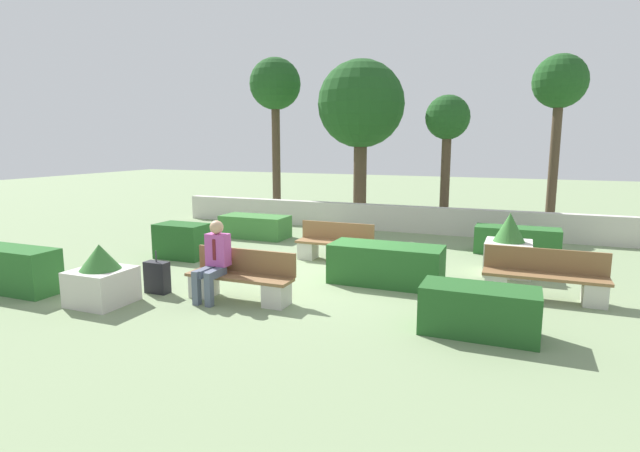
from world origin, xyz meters
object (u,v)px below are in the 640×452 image
at_px(bench_left_side, 334,247).
at_px(tree_leftmost, 275,88).
at_px(planter_corner_left, 508,249).
at_px(tree_center_left, 361,106).
at_px(tree_rightmost, 560,88).
at_px(person_seated_man, 214,257).
at_px(tree_center_right, 447,123).
at_px(bench_right_side, 544,281).
at_px(bench_front, 240,281).
at_px(suitcase, 157,277).
at_px(planter_corner_right, 101,278).

xyz_separation_m(bench_left_side, tree_leftmost, (-4.17, 5.38, 4.09)).
relative_size(planter_corner_left, tree_center_left, 0.24).
bearing_deg(tree_leftmost, tree_rightmost, 0.50).
bearing_deg(person_seated_man, tree_center_right, 74.30).
distance_m(bench_left_side, tree_leftmost, 7.94).
height_order(person_seated_man, tree_rightmost, tree_rightmost).
bearing_deg(planter_corner_left, tree_rightmost, 79.65).
bearing_deg(person_seated_man, bench_right_side, 22.26).
bearing_deg(tree_center_left, planter_corner_left, -47.64).
relative_size(bench_front, tree_rightmost, 0.37).
distance_m(bench_front, tree_rightmost, 10.73).
distance_m(suitcase, tree_center_left, 9.55).
height_order(bench_right_side, suitcase, bench_right_side).
bearing_deg(bench_right_side, tree_center_left, 119.36).
bearing_deg(tree_center_left, bench_right_side, -51.27).
distance_m(bench_left_side, person_seated_man, 3.51).
bearing_deg(tree_center_left, suitcase, -95.66).
xyz_separation_m(bench_left_side, planter_corner_left, (3.61, 0.19, 0.20)).
distance_m(planter_corner_right, tree_leftmost, 10.56).
relative_size(bench_front, person_seated_man, 1.40).
height_order(bench_right_side, tree_center_left, tree_center_left).
relative_size(bench_front, bench_left_side, 1.09).
xyz_separation_m(bench_left_side, planter_corner_right, (-2.45, -4.26, 0.12)).
height_order(suitcase, tree_rightmost, tree_rightmost).
distance_m(planter_corner_left, planter_corner_right, 7.52).
bearing_deg(bench_front, bench_left_side, 81.94).
xyz_separation_m(bench_front, tree_rightmost, (5.03, 8.69, 3.77)).
relative_size(person_seated_man, tree_center_left, 0.26).
bearing_deg(suitcase, tree_leftmost, 103.75).
bearing_deg(tree_leftmost, person_seated_man, -69.31).
bearing_deg(bench_right_side, bench_left_side, 153.69).
bearing_deg(person_seated_man, suitcase, -176.61).
height_order(bench_left_side, tree_center_left, tree_center_left).
bearing_deg(suitcase, planter_corner_left, 32.87).
height_order(planter_corner_right, tree_center_left, tree_center_left).
xyz_separation_m(bench_front, suitcase, (-1.56, -0.20, -0.04)).
bearing_deg(bench_right_side, planter_corner_left, 103.25).
relative_size(person_seated_man, tree_leftmost, 0.24).
bearing_deg(planter_corner_left, bench_right_side, -67.38).
xyz_separation_m(planter_corner_right, tree_center_right, (4.04, 9.63, 2.74)).
distance_m(bench_left_side, tree_center_left, 6.51).
relative_size(bench_front, planter_corner_left, 1.50).
bearing_deg(suitcase, planter_corner_right, -118.17).
distance_m(tree_leftmost, tree_center_left, 3.11).
bearing_deg(planter_corner_left, person_seated_man, -141.46).
height_order(tree_center_right, tree_rightmost, tree_rightmost).
height_order(suitcase, tree_center_right, tree_center_right).
xyz_separation_m(person_seated_man, tree_rightmost, (5.44, 8.83, 3.35)).
bearing_deg(bench_right_side, suitcase, -170.34).
height_order(person_seated_man, planter_corner_right, person_seated_man).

